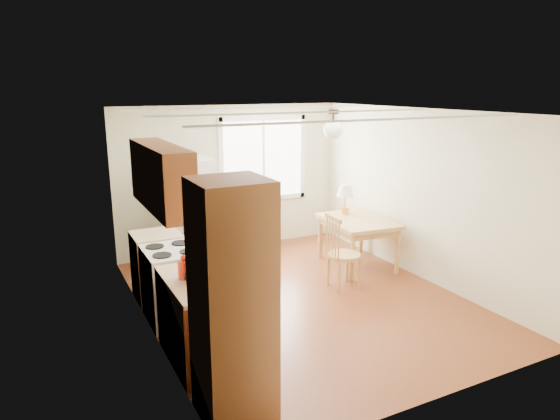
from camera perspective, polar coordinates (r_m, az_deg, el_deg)
room_shell at (r=6.45m, az=2.54°, el=0.05°), size 4.60×5.60×2.62m
kitchen_run at (r=5.38m, az=-10.36°, el=-7.66°), size 0.65×3.40×2.20m
window_unit at (r=8.83m, az=-1.93°, el=5.83°), size 1.64×0.05×1.51m
pendant_light at (r=6.99m, az=6.07°, el=9.26°), size 0.26×0.26×0.40m
refrigerator at (r=7.90m, az=-10.36°, el=-0.43°), size 0.76×0.77×1.74m
bench at (r=8.58m, az=-4.03°, el=-1.80°), size 1.21×0.59×0.54m
dining_table at (r=7.96m, az=8.89°, el=-1.76°), size 1.04×1.32×0.77m
chair at (r=7.04m, az=6.65°, el=-4.25°), size 0.47×0.47×1.06m
table_lamp at (r=8.15m, az=7.48°, el=1.98°), size 0.28×0.28×0.49m
coffee_maker at (r=5.11m, az=-9.76°, el=-6.60°), size 0.23×0.27×0.34m
kettle at (r=5.19m, az=-10.90°, el=-6.60°), size 0.13×0.13×0.25m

